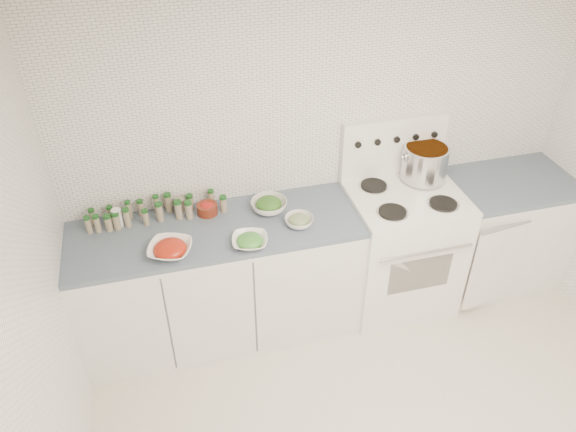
# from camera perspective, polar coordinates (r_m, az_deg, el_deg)

# --- Properties ---
(room_walls) EXTENTS (3.54, 3.04, 2.52)m
(room_walls) POSITION_cam_1_polar(r_m,az_deg,el_deg) (2.48, 15.08, -2.38)
(room_walls) COLOR white
(room_walls) RESTS_ON ground
(counter_left) EXTENTS (1.85, 0.62, 0.90)m
(counter_left) POSITION_cam_1_polar(r_m,az_deg,el_deg) (3.85, -6.89, -6.54)
(counter_left) COLOR white
(counter_left) RESTS_ON ground
(stove) EXTENTS (0.76, 0.70, 1.36)m
(stove) POSITION_cam_1_polar(r_m,az_deg,el_deg) (4.12, 11.24, -2.85)
(stove) COLOR white
(stove) RESTS_ON ground
(counter_right) EXTENTS (0.89, 0.68, 0.90)m
(counter_right) POSITION_cam_1_polar(r_m,az_deg,el_deg) (4.53, 20.65, -1.48)
(counter_right) COLOR white
(counter_right) RESTS_ON ground
(stock_pot) EXTENTS (0.33, 0.31, 0.24)m
(stock_pot) POSITION_cam_1_polar(r_m,az_deg,el_deg) (3.98, 13.73, 5.42)
(stock_pot) COLOR silver
(stock_pot) RESTS_ON stove
(bowl_tomato) EXTENTS (0.33, 0.33, 0.09)m
(bowl_tomato) POSITION_cam_1_polar(r_m,az_deg,el_deg) (3.39, -11.89, -3.30)
(bowl_tomato) COLOR white
(bowl_tomato) RESTS_ON counter_left
(bowl_snowpea) EXTENTS (0.26, 0.26, 0.07)m
(bowl_snowpea) POSITION_cam_1_polar(r_m,az_deg,el_deg) (3.39, -3.90, -2.54)
(bowl_snowpea) COLOR white
(bowl_snowpea) RESTS_ON counter_left
(bowl_broccoli) EXTENTS (0.27, 0.27, 0.09)m
(bowl_broccoli) POSITION_cam_1_polar(r_m,az_deg,el_deg) (3.67, -1.94, 1.14)
(bowl_broccoli) COLOR white
(bowl_broccoli) RESTS_ON counter_left
(bowl_zucchini) EXTENTS (0.22, 0.22, 0.07)m
(bowl_zucchini) POSITION_cam_1_polar(r_m,az_deg,el_deg) (3.54, 1.13, -0.47)
(bowl_zucchini) COLOR white
(bowl_zucchini) RESTS_ON counter_left
(bowl_pepper) EXTENTS (0.13, 0.13, 0.08)m
(bowl_pepper) POSITION_cam_1_polar(r_m,az_deg,el_deg) (3.68, -8.21, 0.79)
(bowl_pepper) COLOR #5F1F10
(bowl_pepper) RESTS_ON counter_left
(salt_canister) EXTENTS (0.08, 0.08, 0.12)m
(salt_canister) POSITION_cam_1_polar(r_m,az_deg,el_deg) (3.68, -16.94, -0.18)
(salt_canister) COLOR white
(salt_canister) RESTS_ON counter_left
(tin_can) EXTENTS (0.07, 0.07, 0.09)m
(tin_can) POSITION_cam_1_polar(r_m,az_deg,el_deg) (3.73, -10.90, 1.16)
(tin_can) COLOR gray
(tin_can) RESTS_ON counter_left
(spice_cluster) EXTENTS (0.89, 0.16, 0.14)m
(spice_cluster) POSITION_cam_1_polar(r_m,az_deg,el_deg) (3.68, -13.79, 0.46)
(spice_cluster) COLOR gray
(spice_cluster) RESTS_ON counter_left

